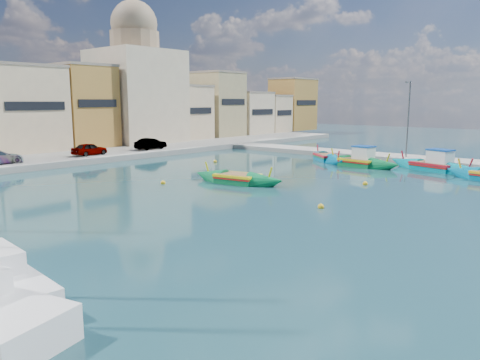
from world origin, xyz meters
TOP-DOWN VIEW (x-y plane):
  - ground at (0.00, 0.00)m, footprint 160.00×160.00m
  - east_quay at (18.00, 0.00)m, footprint 4.00×70.00m
  - north_quay at (0.00, 32.00)m, footprint 80.00×8.00m
  - north_townhouses at (6.68, 39.36)m, footprint 83.20×7.87m
  - church_block at (10.00, 40.00)m, footprint 10.00×10.00m
  - quay_street_lamp at (17.44, 6.00)m, footprint 1.18×0.16m
  - parked_cars at (-4.62, 30.50)m, footprint 20.98×1.92m
  - luzzu_turquoise_cabin at (13.13, 1.70)m, footprint 4.47×9.54m
  - luzzu_blue_cabin at (11.38, 8.03)m, footprint 2.98×8.62m
  - luzzu_cyan_mid at (12.85, 12.29)m, footprint 6.66×7.64m
  - luzzu_green at (-2.97, 10.63)m, footprint 3.26×7.98m
  - mooring_buoys at (2.31, 5.67)m, footprint 22.91×25.88m

SIDE VIEW (x-z plane):
  - ground at x=0.00m, z-range 0.00..0.00m
  - mooring_buoys at x=2.31m, z-range -0.10..0.26m
  - east_quay at x=18.00m, z-range 0.00..0.50m
  - luzzu_cyan_mid at x=12.85m, z-range -0.96..1.47m
  - luzzu_green at x=-2.97m, z-range -0.96..1.49m
  - north_quay at x=0.00m, z-range 0.00..0.60m
  - luzzu_turquoise_cabin at x=13.13m, z-range -1.14..1.86m
  - luzzu_blue_cabin at x=11.38m, z-range -1.13..1.86m
  - parked_cars at x=-4.62m, z-range 0.59..1.87m
  - quay_street_lamp at x=17.44m, z-range 0.34..8.34m
  - north_townhouses at x=6.68m, z-range -0.10..10.09m
  - church_block at x=10.00m, z-range -1.14..17.96m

